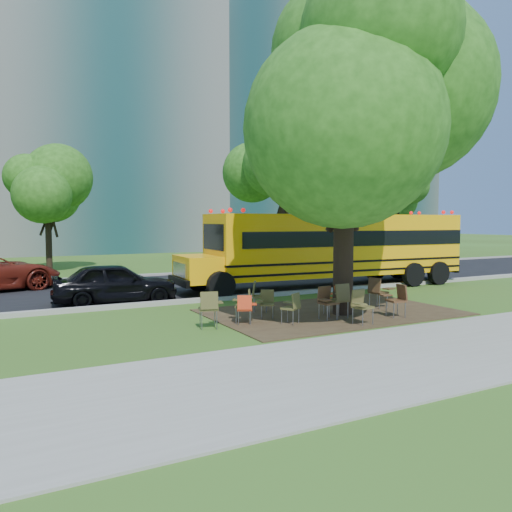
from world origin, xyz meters
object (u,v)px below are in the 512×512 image
chair_8 (245,302)px  chair_9 (266,301)px  chair_0 (210,305)px  black_car (116,283)px  chair_5 (361,303)px  chair_6 (397,297)px  chair_7 (378,289)px  main_tree (345,111)px  chair_2 (292,305)px  school_bus (336,245)px  chair_3 (326,299)px  chair_10 (258,294)px  chair_4 (340,297)px  chair_11 (333,296)px  chair_1 (245,306)px

chair_8 → chair_9: bearing=-41.1°
chair_0 → black_car: (-1.21, 4.89, 0.08)m
chair_5 → chair_8: chair_5 is taller
chair_8 → black_car: (-2.27, 4.73, 0.11)m
chair_6 → chair_7: chair_7 is taller
main_tree → chair_8: (-2.95, 0.23, -5.09)m
chair_2 → school_bus: bearing=14.0°
chair_2 → black_car: black_car is taller
chair_5 → chair_9: bearing=-51.5°
chair_3 → chair_6: 2.00m
school_bus → chair_7: size_ratio=12.60×
chair_0 → chair_6: bearing=2.8°
chair_8 → chair_10: 1.54m
chair_0 → chair_10: (2.06, 1.31, -0.02)m
chair_4 → chair_6: size_ratio=1.06×
chair_7 → chair_5: bearing=-61.6°
school_bus → chair_6: 6.53m
chair_3 → black_car: bearing=-53.5°
chair_0 → black_car: black_car is taller
chair_0 → school_bus: bearing=48.0°
chair_7 → chair_11: (-1.71, -0.06, -0.06)m
chair_3 → chair_0: bearing=-11.1°
chair_8 → chair_10: size_ratio=0.98×
chair_1 → chair_7: size_ratio=0.82×
chair_4 → chair_5: (-0.02, -0.87, -0.04)m
chair_0 → chair_8: bearing=23.4°
chair_10 → chair_4: bearing=70.8°
chair_0 → chair_5: size_ratio=1.04×
chair_1 → main_tree: bearing=25.4°
chair_1 → chair_7: 4.59m
chair_6 → main_tree: bearing=55.7°
chair_0 → chair_7: 5.54m
chair_5 → black_car: bearing=-57.5°
chair_8 → black_car: black_car is taller
chair_1 → school_bus: bearing=62.8°
chair_0 → chair_9: bearing=28.4°
chair_3 → chair_11: size_ratio=1.06×
chair_0 → chair_2: (2.03, -0.56, -0.07)m
chair_7 → chair_10: (-3.48, 1.11, -0.03)m
chair_1 → chair_7: chair_7 is taller
school_bus → chair_9: 7.28m
chair_9 → black_car: black_car is taller
black_car → chair_3: bearing=-135.1°
school_bus → chair_2: bearing=-132.2°
chair_0 → chair_5: 3.81m
chair_1 → chair_4: bearing=15.4°
main_tree → chair_3: 5.17m
chair_5 → chair_9: chair_5 is taller
chair_1 → chair_3: 2.24m
school_bus → chair_9: school_bus is taller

